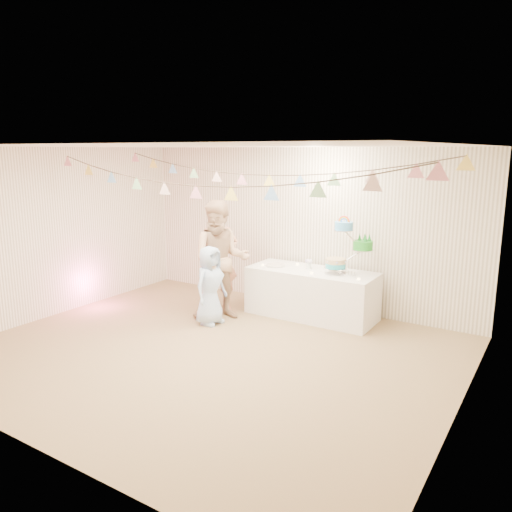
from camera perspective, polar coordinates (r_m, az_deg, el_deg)
The scene contains 23 objects.
floor at distance 6.57m, azimuth -5.30°, elevation -10.90°, with size 6.00×6.00×0.00m, color olive.
ceiling at distance 6.06m, azimuth -5.78°, elevation 12.39°, with size 6.00×6.00×0.00m, color white.
back_wall at distance 8.27m, azimuth 5.12°, elevation 3.25°, with size 6.00×6.00×0.00m, color white.
front_wall at distance 4.54m, azimuth -25.26°, elevation -5.23°, with size 6.00×6.00×0.00m, color white.
left_wall at distance 8.34m, azimuth -22.09°, elevation 2.48°, with size 5.00×5.00×0.00m, color white.
right_wall at distance 5.00m, azimuth 22.92°, elevation -3.51°, with size 5.00×5.00×0.00m, color white.
table at distance 7.82m, azimuth 6.37°, elevation -4.26°, with size 1.99×0.79×0.74m, color white.
cake_stand at distance 7.47m, azimuth 10.47°, elevation 1.01°, with size 0.73×0.43×0.81m, color silver, non-canonical shape.
cake_bottom at distance 7.53m, azimuth 9.15°, elevation -1.32°, with size 0.31×0.31×0.15m, color #2AB4C7, non-canonical shape.
cake_middle at distance 7.49m, azimuth 11.99°, elevation 0.61°, with size 0.27×0.27×0.22m, color #1F8F24, non-canonical shape.
cake_top_tier at distance 7.42m, azimuth 10.02°, elevation 2.70°, with size 0.25×0.25×0.19m, color #51B1FE, non-canonical shape.
platter at distance 7.96m, azimuth 2.25°, elevation -1.03°, with size 0.30×0.30×0.02m, color white.
posy at distance 7.78m, azimuth 6.06°, elevation -0.87°, with size 0.14×0.14×0.15m, color white, non-canonical shape.
person_adult_a at distance 7.97m, azimuth -4.27°, elevation -0.35°, with size 0.62×0.41×1.70m, color tan.
person_adult_b at distance 7.59m, azimuth -4.05°, elevation -0.50°, with size 0.89×0.69×1.83m, color tan.
person_child at distance 7.42m, azimuth -5.26°, elevation -3.36°, with size 0.58×0.38×1.19m, color #ACC9F3.
bunting_back at distance 6.96m, azimuth -0.08°, elevation 10.34°, with size 5.60×1.10×0.40m, color pink, non-canonical shape.
bunting_front at distance 5.90m, azimuth -6.93°, elevation 9.65°, with size 5.60×0.90×0.36m, color #72A5E5, non-canonical shape.
tealight_0 at distance 7.96m, azimuth 0.78°, elevation -1.01°, with size 0.04×0.04×0.03m, color #FFD88C.
tealight_1 at distance 8.03m, azimuth 4.75°, elevation -0.94°, with size 0.04×0.04×0.03m, color #FFD88C.
tealight_2 at distance 7.48m, azimuth 6.38°, elevation -1.93°, with size 0.04×0.04×0.03m, color #FFD88C.
tealight_3 at distance 7.78m, azimuth 9.46°, elevation -1.49°, with size 0.04×0.04×0.03m, color #FFD88C.
tealight_4 at distance 7.25m, azimuth 11.65°, elevation -2.57°, with size 0.04×0.04×0.03m, color #FFD88C.
Camera 1 is at (3.72, -4.78, 2.56)m, focal length 35.00 mm.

